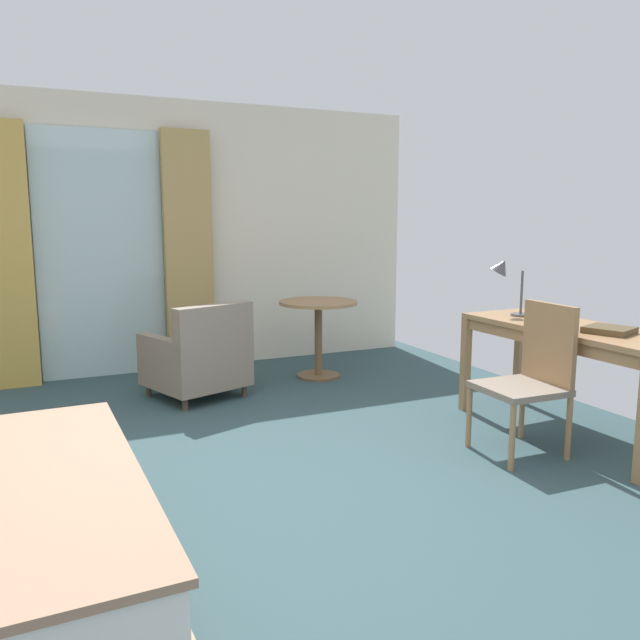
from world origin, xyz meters
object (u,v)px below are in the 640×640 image
Objects in this scene: armchair_by_window at (199,359)px; round_cafe_table at (318,320)px; desk_lamp at (505,275)px; closed_book at (609,330)px; writing_desk at (573,339)px; desk_chair at (532,373)px.

armchair_by_window reaches higher than round_cafe_table.
armchair_by_window is (-1.96, 1.36, -0.72)m from desk_lamp.
closed_book is 0.36× the size of round_cafe_table.
writing_desk is 1.84× the size of armchair_by_window.
writing_desk is at bearing 69.69° from closed_book.
desk_lamp is at bearing 76.78° from closed_book.
writing_desk is 3.57× the size of desk_lamp.
desk_chair reaches higher than armchair_by_window.
round_cafe_table is at bearing 90.31° from closed_book.
closed_book reaches higher than writing_desk.
desk_chair reaches higher than writing_desk.
writing_desk reaches higher than round_cafe_table.
desk_chair is 0.55m from closed_book.
desk_lamp is 0.52× the size of armchair_by_window.
desk_lamp is 1.71× the size of closed_book.
round_cafe_table is (-0.89, 2.15, -0.13)m from writing_desk.
closed_book is 0.30× the size of armchair_by_window.
armchair_by_window is (-1.59, 2.06, -0.18)m from desk_chair.
desk_lamp is at bearing -63.44° from round_cafe_table.
armchair_by_window is 1.21m from round_cafe_table.
desk_chair is at bearing 141.22° from closed_book.
desk_chair is (-0.46, -0.13, -0.15)m from writing_desk.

